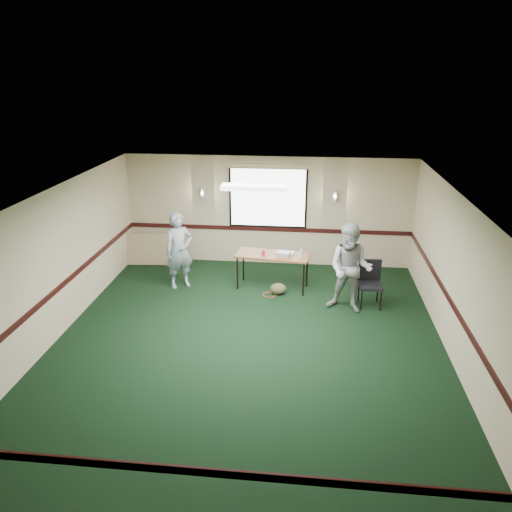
# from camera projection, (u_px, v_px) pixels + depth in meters

# --- Properties ---
(ground) EXTENTS (8.00, 8.00, 0.00)m
(ground) POSITION_uv_depth(u_px,v_px,m) (248.00, 343.00, 9.00)
(ground) COLOR black
(ground) RESTS_ON ground
(room_shell) EXTENTS (8.00, 8.02, 8.00)m
(room_shell) POSITION_uv_depth(u_px,v_px,m) (260.00, 225.00, 10.41)
(room_shell) COLOR #C0AD8B
(room_shell) RESTS_ON ground
(folding_table) EXTENTS (1.68, 0.85, 0.80)m
(folding_table) POSITION_uv_depth(u_px,v_px,m) (273.00, 257.00, 11.01)
(folding_table) COLOR brown
(folding_table) RESTS_ON ground
(projector) EXTENTS (0.33, 0.29, 0.09)m
(projector) POSITION_uv_depth(u_px,v_px,m) (284.00, 254.00, 10.87)
(projector) COLOR #929199
(projector) RESTS_ON folding_table
(game_console) EXTENTS (0.20, 0.16, 0.05)m
(game_console) POSITION_uv_depth(u_px,v_px,m) (290.00, 253.00, 11.00)
(game_console) COLOR white
(game_console) RESTS_ON folding_table
(red_cup) EXTENTS (0.07, 0.07, 0.11)m
(red_cup) POSITION_uv_depth(u_px,v_px,m) (263.00, 253.00, 10.92)
(red_cup) COLOR red
(red_cup) RESTS_ON folding_table
(water_bottle) EXTENTS (0.05, 0.05, 0.18)m
(water_bottle) POSITION_uv_depth(u_px,v_px,m) (301.00, 254.00, 10.76)
(water_bottle) COLOR #8BC2E3
(water_bottle) RESTS_ON folding_table
(duffel_bag) EXTENTS (0.43, 0.39, 0.25)m
(duffel_bag) POSITION_uv_depth(u_px,v_px,m) (278.00, 289.00, 10.91)
(duffel_bag) COLOR #4D4B2C
(duffel_bag) RESTS_ON ground
(cable_coil) EXTENTS (0.36, 0.36, 0.01)m
(cable_coil) POSITION_uv_depth(u_px,v_px,m) (269.00, 295.00, 10.90)
(cable_coil) COLOR #D8481B
(cable_coil) RESTS_ON ground
(folded_table) EXTENTS (1.53, 0.35, 0.78)m
(folded_table) POSITION_uv_depth(u_px,v_px,m) (156.00, 249.00, 12.49)
(folded_table) COLOR tan
(folded_table) RESTS_ON ground
(conference_chair) EXTENTS (0.49, 0.51, 0.95)m
(conference_chair) POSITION_uv_depth(u_px,v_px,m) (370.00, 280.00, 10.30)
(conference_chair) COLOR black
(conference_chair) RESTS_ON ground
(person_left) EXTENTS (0.75, 0.69, 1.72)m
(person_left) POSITION_uv_depth(u_px,v_px,m) (179.00, 251.00, 11.05)
(person_left) COLOR #456C98
(person_left) RESTS_ON ground
(person_right) EXTENTS (1.05, 0.92, 1.83)m
(person_right) POSITION_uv_depth(u_px,v_px,m) (350.00, 269.00, 9.92)
(person_right) COLOR #7B9CBF
(person_right) RESTS_ON ground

